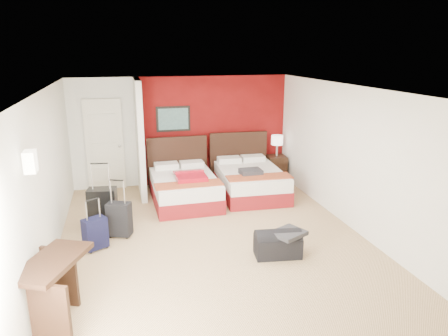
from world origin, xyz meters
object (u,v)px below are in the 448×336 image
object	(u,v)px
red_suitcase_open	(190,175)
duffel_bag	(278,245)
suitcase_navy	(95,235)
desk	(55,293)
table_lamp	(277,146)
suitcase_black	(103,210)
bed_left	(185,190)
nightstand	(276,168)
suitcase_charcoal	(120,221)
bed_right	(251,182)

from	to	relation	value
red_suitcase_open	duffel_bag	xyz separation A→B (m)	(0.91, -2.60, -0.43)
suitcase_navy	desk	distance (m)	1.92
table_lamp	duffel_bag	size ratio (longest dim) A/B	0.71
suitcase_black	suitcase_navy	distance (m)	0.80
duffel_bag	bed_left	bearing A→B (deg)	118.04
red_suitcase_open	duffel_bag	size ratio (longest dim) A/B	1.18
suitcase_black	duffel_bag	size ratio (longest dim) A/B	1.03
bed_left	desk	bearing A→B (deg)	-120.31
red_suitcase_open	nightstand	size ratio (longest dim) A/B	1.36
suitcase_black	desk	size ratio (longest dim) A/B	0.72
suitcase_charcoal	desk	size ratio (longest dim) A/B	0.57
red_suitcase_open	suitcase_charcoal	distance (m)	1.95
bed_left	table_lamp	bearing A→B (deg)	21.31
bed_left	bed_right	world-z (taller)	bed_right
desk	suitcase_black	bearing A→B (deg)	104.92
red_suitcase_open	table_lamp	distance (m)	2.56
desk	table_lamp	bearing A→B (deg)	70.80
bed_right	table_lamp	world-z (taller)	table_lamp
nightstand	table_lamp	bearing A→B (deg)	0.00
suitcase_black	desk	distance (m)	2.70
suitcase_black	suitcase_charcoal	size ratio (longest dim) A/B	1.27
bed_right	desk	size ratio (longest dim) A/B	1.87
suitcase_navy	desk	bearing A→B (deg)	-129.54
bed_left	suitcase_black	xyz separation A→B (m)	(-1.61, -1.00, 0.09)
nightstand	suitcase_charcoal	world-z (taller)	nightstand
nightstand	table_lamp	size ratio (longest dim) A/B	1.21
bed_left	desk	size ratio (longest dim) A/B	1.83
suitcase_navy	bed_right	bearing A→B (deg)	1.65
duffel_bag	suitcase_navy	bearing A→B (deg)	168.89
bed_right	table_lamp	xyz separation A→B (m)	(0.93, 0.87, 0.58)
duffel_bag	desk	distance (m)	3.23
bed_left	table_lamp	xyz separation A→B (m)	(2.40, 0.98, 0.58)
nightstand	duffel_bag	distance (m)	3.94
bed_right	suitcase_charcoal	world-z (taller)	suitcase_charcoal
suitcase_charcoal	desk	bearing A→B (deg)	-85.58
suitcase_charcoal	duffel_bag	bearing A→B (deg)	-7.37
nightstand	desk	distance (m)	6.44
bed_left	desk	xyz separation A→B (m)	(-2.06, -3.66, 0.14)
bed_right	red_suitcase_open	size ratio (longest dim) A/B	2.27
nightstand	suitcase_black	world-z (taller)	suitcase_black
table_lamp	duffel_bag	world-z (taller)	table_lamp
red_suitcase_open	nightstand	world-z (taller)	red_suitcase_open
bed_right	nightstand	bearing A→B (deg)	45.65
suitcase_charcoal	bed_right	bearing A→B (deg)	49.98
bed_left	suitcase_black	size ratio (longest dim) A/B	2.54
duffel_bag	bed_right	bearing A→B (deg)	88.21
suitcase_charcoal	suitcase_black	bearing A→B (deg)	148.03
table_lamp	suitcase_black	xyz separation A→B (m)	(-4.01, -1.98, -0.49)
bed_right	suitcase_black	size ratio (longest dim) A/B	2.58
bed_left	suitcase_navy	world-z (taller)	bed_left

